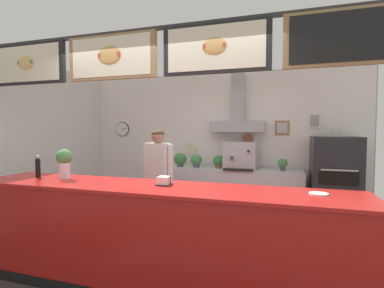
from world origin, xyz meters
TOP-DOWN VIEW (x-y plane):
  - ground_plane at (0.00, 0.00)m, footprint 6.60×6.60m
  - back_wall_assembly at (0.02, 2.38)m, footprint 5.50×3.01m
  - service_counter at (0.00, -0.51)m, footprint 4.04×0.73m
  - back_prep_counter at (0.35, 2.18)m, footprint 2.51×0.56m
  - pizza_oven at (2.05, 2.04)m, footprint 0.73×0.72m
  - shop_worker at (-0.56, 0.87)m, footprint 0.52×0.30m
  - espresso_machine at (0.49, 2.15)m, footprint 0.58×0.50m
  - potted_basil at (-0.34, 2.14)m, footprint 0.22×0.22m
  - potted_oregano at (0.09, 2.16)m, footprint 0.23×0.23m
  - potted_thyme at (1.23, 2.17)m, footprint 0.17×0.17m
  - potted_sage at (-0.67, 2.14)m, footprint 0.25×0.25m
  - condiment_plate at (1.55, -0.42)m, footprint 0.17×0.17m
  - napkin_holder at (0.08, -0.42)m, footprint 0.15×0.14m
  - pepper_grinder at (-1.53, -0.44)m, footprint 0.06×0.06m
  - basil_vase at (-1.16, -0.43)m, footprint 0.18×0.18m

SIDE VIEW (x-z plane):
  - ground_plane at x=0.00m, z-range 0.00..0.00m
  - back_prep_counter at x=0.35m, z-range -0.01..0.88m
  - service_counter at x=0.00m, z-range 0.00..1.05m
  - pizza_oven at x=2.05m, z-range -0.05..1.55m
  - shop_worker at x=-0.56m, z-range 0.08..1.69m
  - potted_thyme at x=1.23m, z-range 0.91..1.12m
  - potted_oregano at x=0.09m, z-range 0.90..1.14m
  - potted_basil at x=-0.34m, z-range 0.90..1.15m
  - potted_sage at x=-0.67m, z-range 0.90..1.16m
  - condiment_plate at x=1.55m, z-range 1.05..1.06m
  - napkin_holder at x=0.08m, z-range 1.04..1.14m
  - espresso_machine at x=0.49m, z-range 0.89..1.39m
  - pepper_grinder at x=-1.53m, z-range 1.05..1.31m
  - basil_vase at x=-1.16m, z-range 1.07..1.41m
  - back_wall_assembly at x=0.02m, z-range 0.10..2.82m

